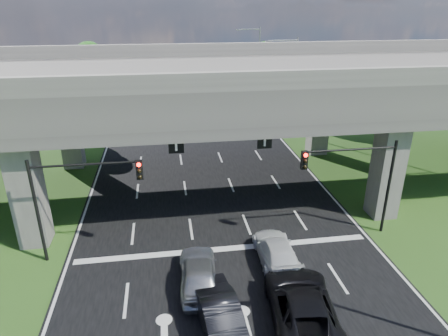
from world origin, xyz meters
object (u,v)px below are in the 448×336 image
object	(u,v)px
car_silver	(199,272)
car_dark	(217,307)
car_trailing	(302,307)
signal_right	(357,172)
signal_left	(77,190)
streetlight_beyond	(256,58)
streetlight_far	(291,79)
car_white	(276,251)

from	to	relation	value
car_silver	car_dark	xyz separation A→B (m)	(0.58, -2.56, -0.03)
car_silver	car_trailing	world-z (taller)	car_trailing
car_dark	signal_right	bearing A→B (deg)	-152.56
signal_right	car_trailing	bearing A→B (deg)	-128.83
signal_left	streetlight_beyond	world-z (taller)	streetlight_beyond
streetlight_far	car_trailing	world-z (taller)	streetlight_far
car_dark	car_trailing	xyz separation A→B (m)	(3.72, -0.65, 0.08)
signal_right	signal_left	distance (m)	15.65
signal_left	car_trailing	xyz separation A→B (m)	(10.32, -6.62, -3.30)
car_silver	signal_right	bearing A→B (deg)	-157.69
signal_right	streetlight_beyond	world-z (taller)	streetlight_beyond
car_dark	streetlight_far	bearing A→B (deg)	-119.50
car_silver	car_white	world-z (taller)	car_silver
signal_right	car_trailing	distance (m)	9.12
car_white	car_trailing	bearing A→B (deg)	90.54
streetlight_beyond	signal_left	bearing A→B (deg)	-116.43
car_silver	car_dark	size ratio (longest dim) A/B	1.01
signal_left	car_trailing	size ratio (longest dim) A/B	0.97
streetlight_beyond	car_trailing	bearing A→B (deg)	-100.10
car_silver	signal_left	bearing A→B (deg)	-26.72
signal_right	streetlight_far	xyz separation A→B (m)	(2.27, 20.06, 1.66)
signal_right	streetlight_far	world-z (taller)	streetlight_far
streetlight_beyond	car_white	bearing A→B (deg)	-101.15
signal_left	streetlight_far	size ratio (longest dim) A/B	0.60
signal_right	streetlight_far	size ratio (longest dim) A/B	0.60
signal_right	streetlight_far	distance (m)	20.25
streetlight_beyond	car_silver	xyz separation A→B (m)	(-11.90, -39.47, -5.01)
car_white	streetlight_beyond	bearing A→B (deg)	-99.53
signal_right	car_silver	size ratio (longest dim) A/B	1.27
signal_right	signal_left	world-z (taller)	same
signal_left	streetlight_beyond	bearing A→B (deg)	63.57
signal_left	streetlight_beyond	xyz separation A→B (m)	(17.92, 36.06, 1.66)
signal_left	car_silver	xyz separation A→B (m)	(6.02, -3.41, -3.35)
signal_left	streetlight_far	distance (m)	26.95
streetlight_far	car_dark	world-z (taller)	streetlight_far
signal_left	car_dark	world-z (taller)	signal_left
signal_left	car_dark	bearing A→B (deg)	-42.15
signal_right	signal_left	bearing A→B (deg)	180.00
signal_left	streetlight_far	world-z (taller)	streetlight_far
streetlight_beyond	car_dark	world-z (taller)	streetlight_beyond
streetlight_beyond	car_trailing	xyz separation A→B (m)	(-7.60, -42.68, -4.96)
streetlight_far	car_silver	xyz separation A→B (m)	(-11.90, -23.47, -5.01)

